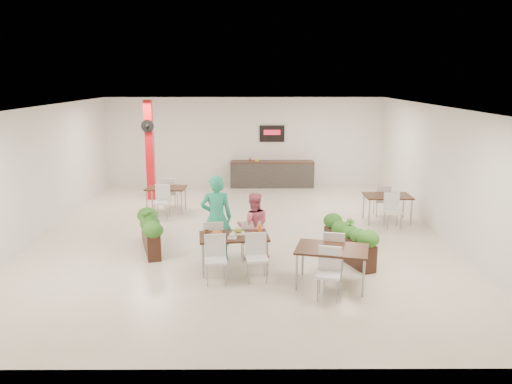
# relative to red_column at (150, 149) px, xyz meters

# --- Properties ---
(ground) EXTENTS (12.00, 12.00, 0.00)m
(ground) POSITION_rel_red_column_xyz_m (3.00, -3.79, -1.64)
(ground) COLOR beige
(ground) RESTS_ON ground
(room_shell) EXTENTS (10.10, 12.10, 3.22)m
(room_shell) POSITION_rel_red_column_xyz_m (3.00, -3.79, 0.36)
(room_shell) COLOR white
(room_shell) RESTS_ON ground
(red_column) EXTENTS (0.40, 0.41, 3.20)m
(red_column) POSITION_rel_red_column_xyz_m (0.00, 0.00, 0.00)
(red_column) COLOR #B90C14
(red_column) RESTS_ON ground
(service_counter) EXTENTS (3.00, 0.64, 2.20)m
(service_counter) POSITION_rel_red_column_xyz_m (4.00, 1.86, -1.15)
(service_counter) COLOR #292624
(service_counter) RESTS_ON ground
(main_table) EXTENTS (1.48, 1.75, 0.92)m
(main_table) POSITION_rel_red_column_xyz_m (2.92, -6.19, -1.01)
(main_table) COLOR black
(main_table) RESTS_ON ground
(diner_man) EXTENTS (0.73, 0.53, 1.88)m
(diner_man) POSITION_rel_red_column_xyz_m (2.53, -5.54, -0.70)
(diner_man) COLOR #28AE85
(diner_man) RESTS_ON ground
(diner_woman) EXTENTS (0.79, 0.65, 1.50)m
(diner_woman) POSITION_rel_red_column_xyz_m (3.33, -5.54, -0.90)
(diner_woman) COLOR #E76685
(diner_woman) RESTS_ON ground
(planter_left) EXTENTS (0.81, 1.76, 0.95)m
(planter_left) POSITION_rel_red_column_xyz_m (0.95, -4.92, -1.14)
(planter_left) COLOR black
(planter_left) RESTS_ON ground
(planter_right) EXTENTS (0.91, 1.70, 0.93)m
(planter_right) POSITION_rel_red_column_xyz_m (5.40, -5.64, -1.16)
(planter_right) COLOR black
(planter_right) RESTS_ON ground
(side_table_a) EXTENTS (1.16, 1.64, 0.92)m
(side_table_a) POSITION_rel_red_column_xyz_m (0.76, -1.62, -1.02)
(side_table_a) COLOR black
(side_table_a) RESTS_ON ground
(side_table_b) EXTENTS (1.25, 1.62, 0.92)m
(side_table_b) POSITION_rel_red_column_xyz_m (7.00, -2.66, -1.01)
(side_table_b) COLOR black
(side_table_b) RESTS_ON ground
(side_table_c) EXTENTS (1.51, 1.67, 0.92)m
(side_table_c) POSITION_rel_red_column_xyz_m (4.82, -6.97, -1.01)
(side_table_c) COLOR black
(side_table_c) RESTS_ON ground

